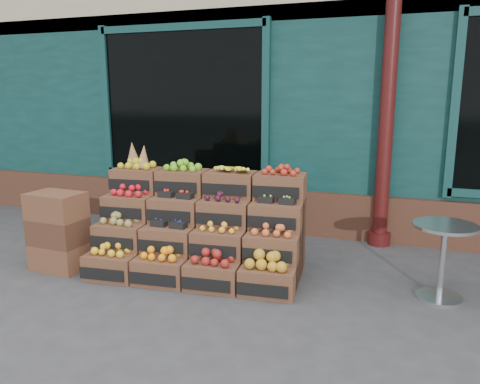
% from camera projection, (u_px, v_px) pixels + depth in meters
% --- Properties ---
extents(ground, '(60.00, 60.00, 0.00)m').
position_uv_depth(ground, '(235.00, 294.00, 4.48)').
color(ground, '#38383B').
rests_on(ground, ground).
extents(shop_facade, '(12.00, 6.24, 4.80)m').
position_uv_depth(shop_facade, '(330.00, 65.00, 8.69)').
color(shop_facade, '#0F3533').
rests_on(shop_facade, ground).
extents(crate_display, '(2.26, 1.27, 1.36)m').
position_uv_depth(crate_display, '(200.00, 233.00, 5.03)').
color(crate_display, brown).
rests_on(crate_display, ground).
extents(spare_crates, '(0.59, 0.42, 0.85)m').
position_uv_depth(spare_crates, '(58.00, 231.00, 5.06)').
color(spare_crates, brown).
rests_on(spare_crates, ground).
extents(bistro_table, '(0.58, 0.58, 0.72)m').
position_uv_depth(bistro_table, '(443.00, 253.00, 4.29)').
color(bistro_table, silver).
rests_on(bistro_table, ground).
extents(shopkeeper, '(0.80, 0.53, 2.19)m').
position_uv_depth(shopkeeper, '(175.00, 143.00, 7.55)').
color(shopkeeper, '#17511F').
rests_on(shopkeeper, ground).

